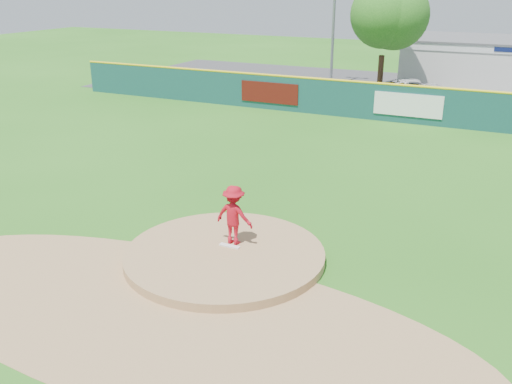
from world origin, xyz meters
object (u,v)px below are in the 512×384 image
at_px(playground_slide, 198,80).
at_px(deciduous_tree, 384,24).
at_px(pitcher, 234,215).
at_px(van, 415,90).

height_order(playground_slide, deciduous_tree, deciduous_tree).
height_order(pitcher, deciduous_tree, deciduous_tree).
bearing_deg(pitcher, playground_slide, -54.61).
relative_size(pitcher, playground_slide, 0.68).
bearing_deg(playground_slide, pitcher, -56.72).
relative_size(pitcher, van, 0.36).
bearing_deg(pitcher, van, -88.88).
height_order(van, deciduous_tree, deciduous_tree).
xyz_separation_m(van, deciduous_tree, (-2.41, 0.64, 3.87)).
bearing_deg(deciduous_tree, playground_slide, -163.88).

